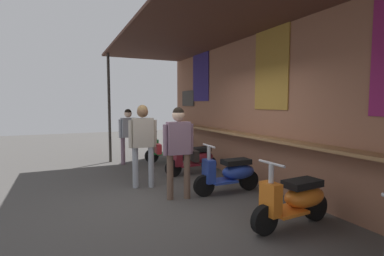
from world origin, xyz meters
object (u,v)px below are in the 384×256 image
object	(u,v)px
scooter_maroon	(195,158)
scooter_blue	(231,173)
shopper_with_handbag	(144,137)
scooter_orange	(296,199)
shopper_browsing	(129,131)
shopper_passing	(179,143)
scooter_green	(170,149)

from	to	relation	value
scooter_maroon	scooter_blue	distance (m)	1.64
scooter_maroon	shopper_with_handbag	bearing A→B (deg)	18.48
scooter_blue	scooter_orange	xyz separation A→B (m)	(1.69, -0.00, 0.00)
shopper_with_handbag	shopper_browsing	bearing A→B (deg)	-0.58
scooter_maroon	shopper_browsing	xyz separation A→B (m)	(-1.82, -1.22, 0.56)
scooter_orange	shopper_passing	distance (m)	2.16
scooter_maroon	scooter_blue	world-z (taller)	same
scooter_orange	shopper_passing	bearing A→B (deg)	-62.80
scooter_maroon	shopper_with_handbag	size ratio (longest dim) A/B	0.82
scooter_orange	shopper_with_handbag	size ratio (longest dim) A/B	0.82
scooter_maroon	shopper_with_handbag	xyz separation A→B (m)	(0.58, -1.44, 0.66)
shopper_with_handbag	scooter_orange	bearing A→B (deg)	-147.60
shopper_with_handbag	shopper_browsing	world-z (taller)	shopper_with_handbag
scooter_orange	shopper_passing	size ratio (longest dim) A/B	0.84
scooter_orange	shopper_with_handbag	distance (m)	3.18
scooter_blue	scooter_maroon	bearing A→B (deg)	-88.52
scooter_blue	shopper_passing	bearing A→B (deg)	-3.22
scooter_blue	shopper_passing	world-z (taller)	shopper_passing
scooter_blue	scooter_green	bearing A→B (deg)	-88.53
shopper_browsing	shopper_passing	bearing A→B (deg)	177.08
scooter_green	scooter_orange	distance (m)	5.04
shopper_browsing	shopper_passing	xyz separation A→B (m)	(3.38, 0.17, 0.07)
scooter_blue	shopper_browsing	xyz separation A→B (m)	(-3.46, -1.22, 0.56)
shopper_browsing	scooter_blue	bearing A→B (deg)	-166.40
scooter_green	shopper_with_handbag	distance (m)	2.78
scooter_blue	shopper_with_handbag	distance (m)	1.91
shopper_browsing	scooter_green	bearing A→B (deg)	-101.28
scooter_green	shopper_passing	world-z (taller)	shopper_passing
scooter_maroon	shopper_browsing	distance (m)	2.26
scooter_blue	shopper_browsing	world-z (taller)	shopper_browsing
scooter_blue	shopper_browsing	distance (m)	3.71
scooter_green	shopper_browsing	world-z (taller)	shopper_browsing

